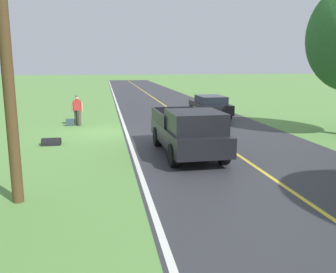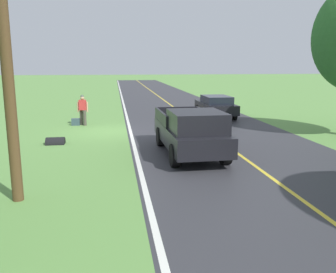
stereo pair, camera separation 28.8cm
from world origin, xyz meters
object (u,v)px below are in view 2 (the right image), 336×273
(hitchhiker_walking, at_px, (83,108))
(utility_pole_roadside, at_px, (6,51))
(suitcase_carried, at_px, (76,122))
(sedan_near_oncoming, at_px, (216,106))
(pickup_truck_passing, at_px, (191,131))

(hitchhiker_walking, height_order, utility_pole_roadside, utility_pole_roadside)
(suitcase_carried, distance_m, utility_pole_roadside, 12.22)
(hitchhiker_walking, bearing_deg, utility_pole_roadside, 86.42)
(suitcase_carried, bearing_deg, sedan_near_oncoming, 106.00)
(pickup_truck_passing, bearing_deg, suitcase_carried, -56.65)
(hitchhiker_walking, xyz_separation_m, sedan_near_oncoming, (-8.44, -2.04, -0.23))
(pickup_truck_passing, bearing_deg, utility_pole_roadside, 36.01)
(sedan_near_oncoming, relative_size, utility_pole_roadside, 0.58)
(suitcase_carried, height_order, pickup_truck_passing, pickup_truck_passing)
(suitcase_carried, xyz_separation_m, utility_pole_roadside, (0.31, 11.68, 3.57))
(sedan_near_oncoming, bearing_deg, utility_pole_roadside, 56.36)
(suitcase_carried, height_order, utility_pole_roadside, utility_pole_roadside)
(suitcase_carried, bearing_deg, hitchhiker_walking, 100.86)
(suitcase_carried, height_order, sedan_near_oncoming, sedan_near_oncoming)
(hitchhiker_walking, bearing_deg, sedan_near_oncoming, -166.39)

